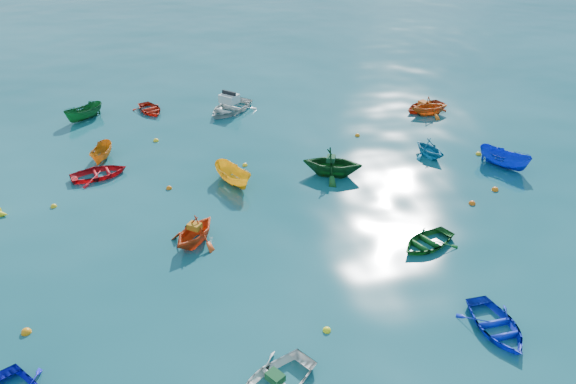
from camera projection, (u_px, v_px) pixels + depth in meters
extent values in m
plane|color=#093E48|center=(311.00, 253.00, 25.40)|extent=(160.00, 160.00, 0.00)
imported|color=#0F26C6|center=(495.00, 330.00, 21.14)|extent=(2.34, 3.19, 0.65)
imported|color=#E24415|center=(195.00, 242.00, 26.14)|extent=(3.55, 3.62, 1.44)
imported|color=yellow|center=(234.00, 184.00, 31.06)|extent=(2.35, 3.26, 1.18)
imported|color=#14551C|center=(427.00, 245.00, 25.93)|extent=(3.53, 3.13, 0.61)
imported|color=teal|center=(428.00, 156.00, 34.08)|extent=(2.55, 2.77, 1.22)
imported|color=red|center=(100.00, 177.00, 31.78)|extent=(3.57, 2.95, 0.64)
imported|color=#C96D12|center=(103.00, 159.00, 33.68)|extent=(1.52, 2.71, 0.99)
imported|color=#104518|center=(332.00, 175.00, 31.95)|extent=(4.20, 3.95, 1.76)
imported|color=#A62A0D|center=(424.00, 110.00, 40.70)|extent=(3.87, 3.32, 0.68)
imported|color=#0F2ABD|center=(503.00, 167.00, 32.86)|extent=(2.69, 3.24, 1.20)
imported|color=red|center=(150.00, 112.00, 40.37)|extent=(2.94, 3.39, 0.59)
imported|color=#D35813|center=(429.00, 115.00, 39.89)|extent=(2.81, 2.45, 1.43)
imported|color=#135224|center=(85.00, 119.00, 39.11)|extent=(2.98, 2.81, 1.15)
imported|color=silver|center=(230.00, 112.00, 40.41)|extent=(4.89, 4.90, 1.44)
cube|color=#124A22|center=(275.00, 377.00, 18.56)|extent=(0.68, 0.72, 0.28)
cube|color=#C57114|center=(195.00, 226.00, 25.75)|extent=(0.73, 0.71, 0.28)
cube|color=#104021|center=(331.00, 159.00, 31.45)|extent=(0.66, 0.74, 0.29)
cube|color=#CC5415|center=(424.00, 103.00, 40.41)|extent=(0.72, 0.82, 0.33)
sphere|color=orange|center=(26.00, 333.00, 21.02)|extent=(0.38, 0.38, 0.38)
sphere|color=#FFF11A|center=(327.00, 331.00, 21.11)|extent=(0.32, 0.32, 0.32)
sphere|color=orange|center=(495.00, 190.00, 30.43)|extent=(0.38, 0.38, 0.38)
sphere|color=gold|center=(54.00, 207.00, 28.91)|extent=(0.33, 0.33, 0.33)
sphere|color=#D25F0B|center=(169.00, 189.00, 30.57)|extent=(0.33, 0.33, 0.33)
sphere|color=yellow|center=(245.00, 166.00, 32.98)|extent=(0.31, 0.31, 0.31)
sphere|color=#E2570C|center=(472.00, 204.00, 29.17)|extent=(0.36, 0.36, 0.36)
sphere|color=yellow|center=(156.00, 141.00, 35.98)|extent=(0.36, 0.36, 0.36)
sphere|color=orange|center=(357.00, 136.00, 36.68)|extent=(0.33, 0.33, 0.33)
sphere|color=yellow|center=(478.00, 155.00, 34.26)|extent=(0.35, 0.35, 0.35)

